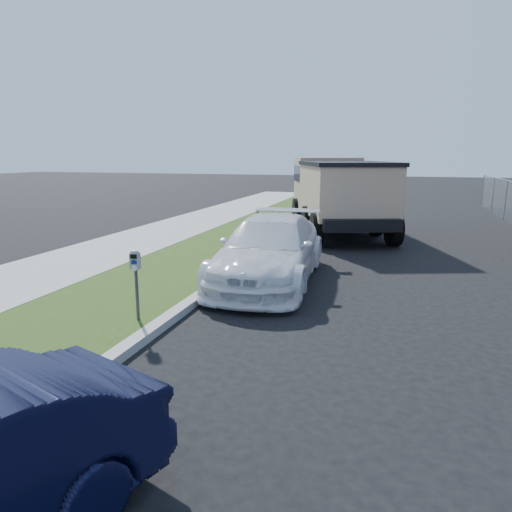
# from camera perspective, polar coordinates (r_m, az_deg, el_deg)

# --- Properties ---
(ground) EXTENTS (120.00, 120.00, 0.00)m
(ground) POSITION_cam_1_polar(r_m,az_deg,el_deg) (8.06, 7.55, -9.09)
(ground) COLOR black
(ground) RESTS_ON ground
(streetside) EXTENTS (6.12, 50.00, 0.15)m
(streetside) POSITION_cam_1_polar(r_m,az_deg,el_deg) (11.93, -18.04, -2.10)
(streetside) COLOR gray
(streetside) RESTS_ON ground
(parking_meter) EXTENTS (0.19, 0.14, 1.26)m
(parking_meter) POSITION_cam_1_polar(r_m,az_deg,el_deg) (8.06, -14.81, -1.71)
(parking_meter) COLOR #3F4247
(parking_meter) RESTS_ON ground
(white_wagon) EXTENTS (2.43, 5.36, 1.52)m
(white_wagon) POSITION_cam_1_polar(r_m,az_deg,el_deg) (10.78, 1.80, 0.79)
(white_wagon) COLOR white
(white_wagon) RESTS_ON ground
(dump_truck) EXTENTS (4.88, 7.70, 2.84)m
(dump_truck) POSITION_cam_1_polar(r_m,az_deg,el_deg) (18.08, 10.18, 8.05)
(dump_truck) COLOR black
(dump_truck) RESTS_ON ground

